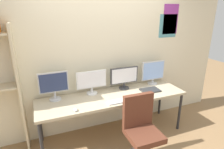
{
  "coord_description": "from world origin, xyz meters",
  "views": [
    {
      "loc": [
        -1.07,
        -1.99,
        2.07
      ],
      "look_at": [
        0.0,
        0.65,
        1.09
      ],
      "focal_mm": 30.48,
      "sensor_mm": 36.0,
      "label": 1
    }
  ],
  "objects_px": {
    "office_chair": "(141,137)",
    "monitor_far_right": "(153,72)",
    "keyboard_main": "(119,101)",
    "monitor_center_left": "(91,81)",
    "computer_mouse": "(75,110)",
    "desk": "(113,98)",
    "monitor_center_right": "(124,77)",
    "monitor_far_left": "(54,85)",
    "laptop_closed": "(150,90)"
  },
  "relations": [
    {
      "from": "monitor_far_left",
      "to": "desk",
      "type": "bearing_deg",
      "value": -13.48
    },
    {
      "from": "desk",
      "to": "monitor_far_right",
      "type": "distance_m",
      "value": 0.95
    },
    {
      "from": "office_chair",
      "to": "monitor_far_right",
      "type": "bearing_deg",
      "value": 50.61
    },
    {
      "from": "desk",
      "to": "monitor_center_right",
      "type": "distance_m",
      "value": 0.45
    },
    {
      "from": "monitor_far_left",
      "to": "monitor_far_right",
      "type": "height_order",
      "value": "monitor_far_left"
    },
    {
      "from": "monitor_center_left",
      "to": "keyboard_main",
      "type": "bearing_deg",
      "value": -56.29
    },
    {
      "from": "monitor_far_left",
      "to": "monitor_center_left",
      "type": "height_order",
      "value": "monitor_far_left"
    },
    {
      "from": "desk",
      "to": "office_chair",
      "type": "height_order",
      "value": "office_chair"
    },
    {
      "from": "office_chair",
      "to": "monitor_center_left",
      "type": "distance_m",
      "value": 1.15
    },
    {
      "from": "monitor_far_left",
      "to": "laptop_closed",
      "type": "relative_size",
      "value": 1.39
    },
    {
      "from": "monitor_far_left",
      "to": "keyboard_main",
      "type": "relative_size",
      "value": 1.24
    },
    {
      "from": "keyboard_main",
      "to": "office_chair",
      "type": "bearing_deg",
      "value": -74.1
    },
    {
      "from": "desk",
      "to": "keyboard_main",
      "type": "distance_m",
      "value": 0.24
    },
    {
      "from": "monitor_far_left",
      "to": "monitor_center_right",
      "type": "relative_size",
      "value": 0.88
    },
    {
      "from": "monitor_center_right",
      "to": "computer_mouse",
      "type": "height_order",
      "value": "monitor_center_right"
    },
    {
      "from": "monitor_center_left",
      "to": "keyboard_main",
      "type": "relative_size",
      "value": 1.37
    },
    {
      "from": "desk",
      "to": "laptop_closed",
      "type": "distance_m",
      "value": 0.67
    },
    {
      "from": "monitor_center_right",
      "to": "computer_mouse",
      "type": "relative_size",
      "value": 5.31
    },
    {
      "from": "office_chair",
      "to": "keyboard_main",
      "type": "xyz_separation_m",
      "value": [
        -0.13,
        0.47,
        0.35
      ]
    },
    {
      "from": "office_chair",
      "to": "computer_mouse",
      "type": "distance_m",
      "value": 0.99
    },
    {
      "from": "monitor_far_left",
      "to": "monitor_center_right",
      "type": "distance_m",
      "value": 1.18
    },
    {
      "from": "monitor_far_left",
      "to": "monitor_far_right",
      "type": "xyz_separation_m",
      "value": [
        1.77,
        0.0,
        -0.02
      ]
    },
    {
      "from": "office_chair",
      "to": "monitor_center_right",
      "type": "xyz_separation_m",
      "value": [
        0.16,
        0.91,
        0.55
      ]
    },
    {
      "from": "monitor_far_left",
      "to": "keyboard_main",
      "type": "xyz_separation_m",
      "value": [
        0.89,
        -0.44,
        -0.24
      ]
    },
    {
      "from": "monitor_center_left",
      "to": "computer_mouse",
      "type": "xyz_separation_m",
      "value": [
        -0.37,
        -0.46,
        -0.2
      ]
    },
    {
      "from": "desk",
      "to": "monitor_far_left",
      "type": "relative_size",
      "value": 5.4
    },
    {
      "from": "keyboard_main",
      "to": "monitor_far_left",
      "type": "bearing_deg",
      "value": 153.45
    },
    {
      "from": "desk",
      "to": "monitor_center_left",
      "type": "relative_size",
      "value": 4.87
    },
    {
      "from": "monitor_center_left",
      "to": "monitor_far_right",
      "type": "distance_m",
      "value": 1.18
    },
    {
      "from": "computer_mouse",
      "to": "monitor_far_left",
      "type": "bearing_deg",
      "value": 115.53
    },
    {
      "from": "monitor_far_left",
      "to": "computer_mouse",
      "type": "bearing_deg",
      "value": -64.47
    },
    {
      "from": "monitor_far_right",
      "to": "office_chair",
      "type": "bearing_deg",
      "value": -129.39
    },
    {
      "from": "office_chair",
      "to": "desk",
      "type": "bearing_deg",
      "value": 100.84
    },
    {
      "from": "desk",
      "to": "monitor_center_right",
      "type": "relative_size",
      "value": 4.73
    },
    {
      "from": "monitor_far_right",
      "to": "keyboard_main",
      "type": "xyz_separation_m",
      "value": [
        -0.89,
        -0.44,
        -0.22
      ]
    },
    {
      "from": "desk",
      "to": "computer_mouse",
      "type": "height_order",
      "value": "computer_mouse"
    },
    {
      "from": "desk",
      "to": "monitor_center_right",
      "type": "height_order",
      "value": "monitor_center_right"
    },
    {
      "from": "monitor_center_left",
      "to": "computer_mouse",
      "type": "relative_size",
      "value": 5.15
    },
    {
      "from": "desk",
      "to": "laptop_closed",
      "type": "xyz_separation_m",
      "value": [
        0.67,
        -0.05,
        0.06
      ]
    },
    {
      "from": "computer_mouse",
      "to": "desk",
      "type": "bearing_deg",
      "value": 20.16
    },
    {
      "from": "monitor_far_right",
      "to": "keyboard_main",
      "type": "height_order",
      "value": "monitor_far_right"
    },
    {
      "from": "monitor_far_right",
      "to": "laptop_closed",
      "type": "xyz_separation_m",
      "value": [
        -0.22,
        -0.27,
        -0.22
      ]
    },
    {
      "from": "monitor_center_right",
      "to": "keyboard_main",
      "type": "distance_m",
      "value": 0.57
    },
    {
      "from": "monitor_far_right",
      "to": "monitor_center_right",
      "type": "bearing_deg",
      "value": -180.0
    },
    {
      "from": "laptop_closed",
      "to": "office_chair",
      "type": "bearing_deg",
      "value": -126.94
    },
    {
      "from": "monitor_center_left",
      "to": "monitor_center_right",
      "type": "distance_m",
      "value": 0.59
    },
    {
      "from": "office_chair",
      "to": "keyboard_main",
      "type": "height_order",
      "value": "office_chair"
    },
    {
      "from": "office_chair",
      "to": "monitor_center_left",
      "type": "xyz_separation_m",
      "value": [
        -0.43,
        0.91,
        0.56
      ]
    },
    {
      "from": "monitor_far_left",
      "to": "keyboard_main",
      "type": "height_order",
      "value": "monitor_far_left"
    },
    {
      "from": "monitor_far_right",
      "to": "computer_mouse",
      "type": "xyz_separation_m",
      "value": [
        -1.55,
        -0.46,
        -0.22
      ]
    }
  ]
}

